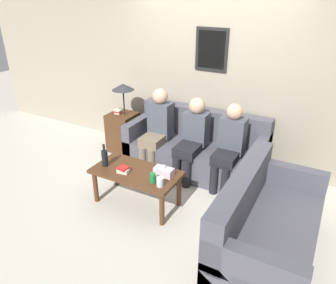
{
  "coord_description": "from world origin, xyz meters",
  "views": [
    {
      "loc": [
        1.7,
        -3.5,
        2.51
      ],
      "look_at": [
        -0.14,
        -0.1,
        0.66
      ],
      "focal_mm": 35.0,
      "sensor_mm": 36.0,
      "label": 1
    }
  ],
  "objects_px": {
    "couch_main": "(196,150)",
    "person_left": "(157,126)",
    "wine_bottle": "(105,158)",
    "couch_side": "(265,228)",
    "drinking_glass": "(160,182)",
    "teddy_bear": "(220,214)",
    "person_right": "(229,144)",
    "coffee_table": "(136,176)",
    "person_middle": "(193,136)"
  },
  "relations": [
    {
      "from": "couch_main",
      "to": "person_left",
      "type": "distance_m",
      "value": 0.68
    },
    {
      "from": "couch_main",
      "to": "wine_bottle",
      "type": "distance_m",
      "value": 1.45
    },
    {
      "from": "couch_side",
      "to": "drinking_glass",
      "type": "relative_size",
      "value": 14.83
    },
    {
      "from": "couch_side",
      "to": "teddy_bear",
      "type": "relative_size",
      "value": 5.34
    },
    {
      "from": "drinking_glass",
      "to": "person_right",
      "type": "height_order",
      "value": "person_right"
    },
    {
      "from": "wine_bottle",
      "to": "person_left",
      "type": "relative_size",
      "value": 0.25
    },
    {
      "from": "coffee_table",
      "to": "wine_bottle",
      "type": "xyz_separation_m",
      "value": [
        -0.41,
        -0.07,
        0.18
      ]
    },
    {
      "from": "person_left",
      "to": "person_middle",
      "type": "bearing_deg",
      "value": -1.55
    },
    {
      "from": "coffee_table",
      "to": "person_left",
      "type": "relative_size",
      "value": 0.91
    },
    {
      "from": "couch_main",
      "to": "teddy_bear",
      "type": "relative_size",
      "value": 6.42
    },
    {
      "from": "wine_bottle",
      "to": "person_right",
      "type": "height_order",
      "value": "person_right"
    },
    {
      "from": "couch_main",
      "to": "person_middle",
      "type": "relative_size",
      "value": 1.76
    },
    {
      "from": "drinking_glass",
      "to": "wine_bottle",
      "type": "bearing_deg",
      "value": 174.63
    },
    {
      "from": "person_left",
      "to": "teddy_bear",
      "type": "distance_m",
      "value": 1.68
    },
    {
      "from": "couch_main",
      "to": "person_middle",
      "type": "distance_m",
      "value": 0.38
    },
    {
      "from": "drinking_glass",
      "to": "person_left",
      "type": "xyz_separation_m",
      "value": [
        -0.7,
        1.14,
        0.12
      ]
    },
    {
      "from": "couch_side",
      "to": "drinking_glass",
      "type": "bearing_deg",
      "value": 92.64
    },
    {
      "from": "coffee_table",
      "to": "teddy_bear",
      "type": "xyz_separation_m",
      "value": [
        1.06,
        0.11,
        -0.27
      ]
    },
    {
      "from": "couch_side",
      "to": "person_middle",
      "type": "bearing_deg",
      "value": 50.58
    },
    {
      "from": "couch_main",
      "to": "coffee_table",
      "type": "xyz_separation_m",
      "value": [
        -0.29,
        -1.17,
        0.1
      ]
    },
    {
      "from": "couch_main",
      "to": "person_right",
      "type": "bearing_deg",
      "value": -19.6
    },
    {
      "from": "person_middle",
      "to": "couch_side",
      "type": "bearing_deg",
      "value": -39.42
    },
    {
      "from": "person_right",
      "to": "coffee_table",
      "type": "bearing_deg",
      "value": -131.0
    },
    {
      "from": "couch_main",
      "to": "person_middle",
      "type": "height_order",
      "value": "person_middle"
    },
    {
      "from": "couch_side",
      "to": "coffee_table",
      "type": "height_order",
      "value": "couch_side"
    },
    {
      "from": "coffee_table",
      "to": "person_right",
      "type": "relative_size",
      "value": 0.95
    },
    {
      "from": "person_left",
      "to": "person_middle",
      "type": "xyz_separation_m",
      "value": [
        0.58,
        -0.02,
        -0.03
      ]
    },
    {
      "from": "drinking_glass",
      "to": "person_middle",
      "type": "distance_m",
      "value": 1.13
    },
    {
      "from": "person_middle",
      "to": "person_right",
      "type": "relative_size",
      "value": 0.99
    },
    {
      "from": "person_middle",
      "to": "person_right",
      "type": "xyz_separation_m",
      "value": [
        0.54,
        -0.0,
        0.0
      ]
    },
    {
      "from": "couch_main",
      "to": "person_right",
      "type": "xyz_separation_m",
      "value": [
        0.56,
        -0.2,
        0.32
      ]
    },
    {
      "from": "coffee_table",
      "to": "couch_side",
      "type": "bearing_deg",
      "value": -3.37
    },
    {
      "from": "couch_side",
      "to": "person_middle",
      "type": "xyz_separation_m",
      "value": [
        -1.3,
        1.07,
        0.32
      ]
    },
    {
      "from": "wine_bottle",
      "to": "person_left",
      "type": "xyz_separation_m",
      "value": [
        0.14,
        1.06,
        0.07
      ]
    },
    {
      "from": "wine_bottle",
      "to": "person_middle",
      "type": "xyz_separation_m",
      "value": [
        0.72,
        1.04,
        0.04
      ]
    },
    {
      "from": "couch_side",
      "to": "person_middle",
      "type": "height_order",
      "value": "person_middle"
    },
    {
      "from": "wine_bottle",
      "to": "couch_main",
      "type": "bearing_deg",
      "value": 60.64
    },
    {
      "from": "teddy_bear",
      "to": "couch_main",
      "type": "bearing_deg",
      "value": 126.16
    },
    {
      "from": "person_right",
      "to": "teddy_bear",
      "type": "height_order",
      "value": "person_right"
    },
    {
      "from": "coffee_table",
      "to": "couch_main",
      "type": "bearing_deg",
      "value": 76.31
    },
    {
      "from": "couch_side",
      "to": "person_right",
      "type": "bearing_deg",
      "value": 35.54
    },
    {
      "from": "person_left",
      "to": "person_right",
      "type": "relative_size",
      "value": 1.04
    },
    {
      "from": "person_middle",
      "to": "teddy_bear",
      "type": "bearing_deg",
      "value": -48.91
    },
    {
      "from": "couch_side",
      "to": "teddy_bear",
      "type": "distance_m",
      "value": 0.6
    },
    {
      "from": "person_right",
      "to": "teddy_bear",
      "type": "relative_size",
      "value": 3.68
    },
    {
      "from": "couch_side",
      "to": "couch_main",
      "type": "bearing_deg",
      "value": 46.23
    },
    {
      "from": "drinking_glass",
      "to": "couch_side",
      "type": "bearing_deg",
      "value": 2.64
    },
    {
      "from": "wine_bottle",
      "to": "drinking_glass",
      "type": "xyz_separation_m",
      "value": [
        0.84,
        -0.08,
        -0.06
      ]
    },
    {
      "from": "drinking_glass",
      "to": "teddy_bear",
      "type": "bearing_deg",
      "value": 21.73
    },
    {
      "from": "person_right",
      "to": "person_middle",
      "type": "bearing_deg",
      "value": 179.82
    }
  ]
}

